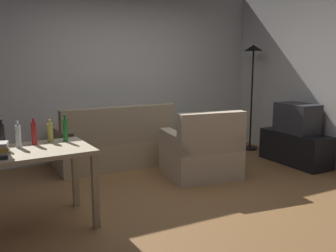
{
  "coord_description": "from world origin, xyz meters",
  "views": [
    {
      "loc": [
        -2.05,
        -3.57,
        1.58
      ],
      "look_at": [
        0.1,
        0.5,
        0.75
      ],
      "focal_mm": 39.98,
      "sensor_mm": 36.0,
      "label": 1
    }
  ],
  "objects_px": {
    "tv_stand": "(295,148)",
    "bottle_clear": "(18,136)",
    "torchiere_lamp": "(253,69)",
    "bottle_squat": "(50,132)",
    "potted_plant": "(189,131)",
    "bottle_green": "(65,130)",
    "desk": "(24,162)",
    "couch": "(114,146)",
    "tv": "(297,118)",
    "armchair": "(202,154)",
    "bottle_dark": "(2,136)",
    "bottle_red": "(34,133)"
  },
  "relations": [
    {
      "from": "tv_stand",
      "to": "bottle_clear",
      "type": "xyz_separation_m",
      "value": [
        -3.94,
        -0.32,
        0.63
      ]
    },
    {
      "from": "armchair",
      "to": "desk",
      "type": "bearing_deg",
      "value": 21.15
    },
    {
      "from": "torchiere_lamp",
      "to": "desk",
      "type": "xyz_separation_m",
      "value": [
        -3.92,
        -1.49,
        -0.76
      ]
    },
    {
      "from": "potted_plant",
      "to": "bottle_green",
      "type": "xyz_separation_m",
      "value": [
        -2.51,
        -1.74,
        0.55
      ]
    },
    {
      "from": "tv_stand",
      "to": "bottle_dark",
      "type": "bearing_deg",
      "value": 94.08
    },
    {
      "from": "tv",
      "to": "bottle_dark",
      "type": "relative_size",
      "value": 2.21
    },
    {
      "from": "bottle_dark",
      "to": "bottle_clear",
      "type": "height_order",
      "value": "bottle_dark"
    },
    {
      "from": "couch",
      "to": "bottle_red",
      "type": "bearing_deg",
      "value": 47.51
    },
    {
      "from": "desk",
      "to": "bottle_red",
      "type": "distance_m",
      "value": 0.32
    },
    {
      "from": "desk",
      "to": "bottle_squat",
      "type": "xyz_separation_m",
      "value": [
        0.29,
        0.24,
        0.21
      ]
    },
    {
      "from": "torchiere_lamp",
      "to": "armchair",
      "type": "relative_size",
      "value": 1.81
    },
    {
      "from": "armchair",
      "to": "bottle_green",
      "type": "distance_m",
      "value": 1.99
    },
    {
      "from": "couch",
      "to": "torchiere_lamp",
      "type": "bearing_deg",
      "value": 177.07
    },
    {
      "from": "desk",
      "to": "bottle_green",
      "type": "relative_size",
      "value": 4.55
    },
    {
      "from": "desk",
      "to": "bottle_dark",
      "type": "xyz_separation_m",
      "value": [
        -0.15,
        0.16,
        0.23
      ]
    },
    {
      "from": "bottle_clear",
      "to": "tv",
      "type": "bearing_deg",
      "value": 4.6
    },
    {
      "from": "torchiere_lamp",
      "to": "bottle_squat",
      "type": "height_order",
      "value": "torchiere_lamp"
    },
    {
      "from": "couch",
      "to": "tv_stand",
      "type": "height_order",
      "value": "couch"
    },
    {
      "from": "potted_plant",
      "to": "bottle_red",
      "type": "xyz_separation_m",
      "value": [
        -2.81,
        -1.74,
        0.55
      ]
    },
    {
      "from": "tv_stand",
      "to": "torchiere_lamp",
      "type": "height_order",
      "value": "torchiere_lamp"
    },
    {
      "from": "tv_stand",
      "to": "bottle_green",
      "type": "relative_size",
      "value": 4.05
    },
    {
      "from": "tv_stand",
      "to": "torchiere_lamp",
      "type": "bearing_deg",
      "value": 0.0
    },
    {
      "from": "potted_plant",
      "to": "tv",
      "type": "bearing_deg",
      "value": -56.21
    },
    {
      "from": "bottle_clear",
      "to": "bottle_squat",
      "type": "bearing_deg",
      "value": 19.04
    },
    {
      "from": "potted_plant",
      "to": "bottle_green",
      "type": "height_order",
      "value": "bottle_green"
    },
    {
      "from": "tv",
      "to": "potted_plant",
      "type": "distance_m",
      "value": 1.82
    },
    {
      "from": "torchiere_lamp",
      "to": "tv",
      "type": "bearing_deg",
      "value": -89.8
    },
    {
      "from": "couch",
      "to": "bottle_clear",
      "type": "relative_size",
      "value": 6.55
    },
    {
      "from": "tv",
      "to": "bottle_dark",
      "type": "distance_m",
      "value": 4.1
    },
    {
      "from": "bottle_red",
      "to": "bottle_green",
      "type": "xyz_separation_m",
      "value": [
        0.3,
        0.0,
        0.01
      ]
    },
    {
      "from": "torchiere_lamp",
      "to": "bottle_green",
      "type": "relative_size",
      "value": 6.66
    },
    {
      "from": "bottle_red",
      "to": "bottle_squat",
      "type": "height_order",
      "value": "bottle_red"
    },
    {
      "from": "tv",
      "to": "torchiere_lamp",
      "type": "distance_m",
      "value": 1.26
    },
    {
      "from": "tv_stand",
      "to": "bottle_red",
      "type": "bearing_deg",
      "value": 93.95
    },
    {
      "from": "tv_stand",
      "to": "potted_plant",
      "type": "relative_size",
      "value": 1.93
    },
    {
      "from": "bottle_dark",
      "to": "bottle_clear",
      "type": "relative_size",
      "value": 1.07
    },
    {
      "from": "tv_stand",
      "to": "desk",
      "type": "xyz_separation_m",
      "value": [
        -3.92,
        -0.45,
        0.41
      ]
    },
    {
      "from": "tv_stand",
      "to": "desk",
      "type": "relative_size",
      "value": 0.89
    },
    {
      "from": "potted_plant",
      "to": "couch",
      "type": "bearing_deg",
      "value": -168.21
    },
    {
      "from": "couch",
      "to": "desk",
      "type": "bearing_deg",
      "value": 48.39
    },
    {
      "from": "tv",
      "to": "torchiere_lamp",
      "type": "xyz_separation_m",
      "value": [
        -0.0,
        1.04,
        0.71
      ]
    },
    {
      "from": "torchiere_lamp",
      "to": "desk",
      "type": "bearing_deg",
      "value": -159.16
    },
    {
      "from": "tv_stand",
      "to": "bottle_dark",
      "type": "height_order",
      "value": "bottle_dark"
    },
    {
      "from": "torchiere_lamp",
      "to": "bottle_green",
      "type": "height_order",
      "value": "torchiere_lamp"
    },
    {
      "from": "tv_stand",
      "to": "torchiere_lamp",
      "type": "relative_size",
      "value": 0.61
    },
    {
      "from": "bottle_squat",
      "to": "bottle_green",
      "type": "bearing_deg",
      "value": -19.31
    },
    {
      "from": "desk",
      "to": "bottle_clear",
      "type": "xyz_separation_m",
      "value": [
        -0.02,
        0.13,
        0.22
      ]
    },
    {
      "from": "torchiere_lamp",
      "to": "potted_plant",
      "type": "xyz_separation_m",
      "value": [
        -0.99,
        0.44,
        -1.08
      ]
    },
    {
      "from": "bottle_squat",
      "to": "bottle_clear",
      "type": "bearing_deg",
      "value": -160.96
    },
    {
      "from": "armchair",
      "to": "bottle_dark",
      "type": "xyz_separation_m",
      "value": [
        -2.46,
        -0.4,
        0.56
      ]
    }
  ]
}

